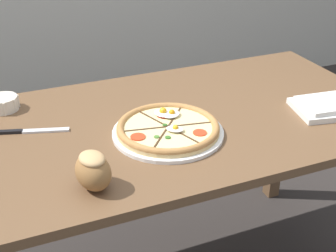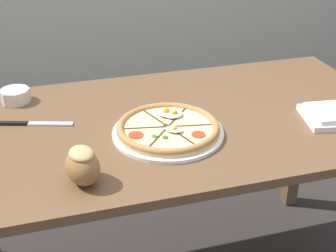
% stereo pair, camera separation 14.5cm
% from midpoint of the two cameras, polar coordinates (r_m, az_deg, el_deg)
% --- Properties ---
extents(dining_table, '(1.54, 0.82, 0.76)m').
position_cam_midpoint_polar(dining_table, '(1.61, -2.15, -2.29)').
color(dining_table, brown).
rests_on(dining_table, ground_plane).
extents(pizza, '(0.35, 0.35, 0.05)m').
position_cam_midpoint_polar(pizza, '(1.46, -2.85, -0.43)').
color(pizza, white).
rests_on(pizza, dining_table).
extents(ramekin_bowl, '(0.11, 0.11, 0.05)m').
position_cam_midpoint_polar(ramekin_bowl, '(1.73, -21.77, 2.56)').
color(ramekin_bowl, silver).
rests_on(ramekin_bowl, dining_table).
extents(napkin_folded, '(0.24, 0.21, 0.04)m').
position_cam_midpoint_polar(napkin_folded, '(1.67, 16.31, 2.20)').
color(napkin_folded, silver).
rests_on(napkin_folded, dining_table).
extents(bread_piece_near, '(0.11, 0.13, 0.10)m').
position_cam_midpoint_polar(bread_piece_near, '(1.23, -12.52, -5.39)').
color(bread_piece_near, olive).
rests_on(bread_piece_near, dining_table).
extents(knife_main, '(0.25, 0.09, 0.01)m').
position_cam_midpoint_polar(knife_main, '(1.56, -19.31, -0.67)').
color(knife_main, silver).
rests_on(knife_main, dining_table).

